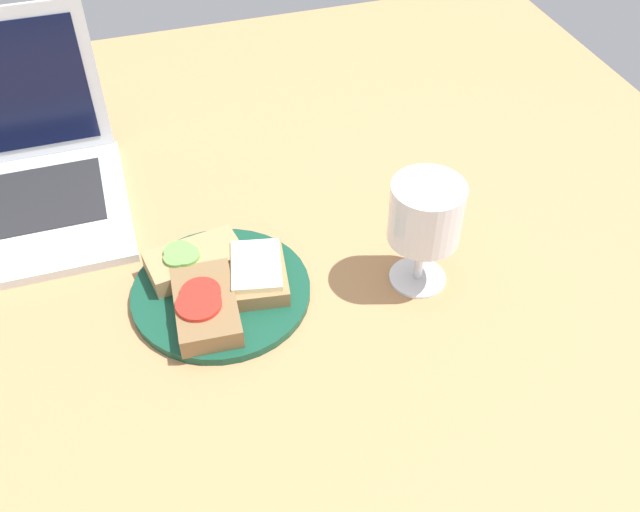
{
  "coord_description": "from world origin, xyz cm",
  "views": [
    {
      "loc": [
        -12.26,
        -59.07,
        65.76
      ],
      "look_at": [
        5.76,
        -2.12,
        8.0
      ],
      "focal_mm": 40.0,
      "sensor_mm": 36.0,
      "label": 1
    }
  ],
  "objects_px": {
    "plate": "(221,289)",
    "sandwich_with_cucumber": "(194,260)",
    "sandwich_with_cheese": "(256,271)",
    "wine_glass": "(426,216)",
    "sandwich_with_tomato": "(205,305)"
  },
  "relations": [
    {
      "from": "sandwich_with_cucumber",
      "to": "sandwich_with_tomato",
      "type": "relative_size",
      "value": 1.0
    },
    {
      "from": "sandwich_with_cucumber",
      "to": "wine_glass",
      "type": "xyz_separation_m",
      "value": [
        0.26,
        -0.09,
        0.08
      ]
    },
    {
      "from": "plate",
      "to": "sandwich_with_cheese",
      "type": "distance_m",
      "value": 0.05
    },
    {
      "from": "sandwich_with_cheese",
      "to": "wine_glass",
      "type": "height_order",
      "value": "wine_glass"
    },
    {
      "from": "plate",
      "to": "sandwich_with_cucumber",
      "type": "relative_size",
      "value": 1.74
    },
    {
      "from": "sandwich_with_cucumber",
      "to": "sandwich_with_tomato",
      "type": "distance_m",
      "value": 0.08
    },
    {
      "from": "plate",
      "to": "wine_glass",
      "type": "distance_m",
      "value": 0.26
    },
    {
      "from": "sandwich_with_cheese",
      "to": "wine_glass",
      "type": "distance_m",
      "value": 0.21
    },
    {
      "from": "sandwich_with_tomato",
      "to": "wine_glass",
      "type": "bearing_deg",
      "value": -2.52
    },
    {
      "from": "wine_glass",
      "to": "sandwich_with_cucumber",
      "type": "bearing_deg",
      "value": 160.92
    },
    {
      "from": "sandwich_with_cheese",
      "to": "sandwich_with_tomato",
      "type": "height_order",
      "value": "sandwich_with_tomato"
    },
    {
      "from": "sandwich_with_cucumber",
      "to": "wine_glass",
      "type": "distance_m",
      "value": 0.28
    },
    {
      "from": "sandwich_with_cheese",
      "to": "wine_glass",
      "type": "xyz_separation_m",
      "value": [
        0.19,
        -0.05,
        0.08
      ]
    },
    {
      "from": "sandwich_with_cucumber",
      "to": "sandwich_with_tomato",
      "type": "xyz_separation_m",
      "value": [
        -0.0,
        -0.08,
        0.0
      ]
    },
    {
      "from": "sandwich_with_cheese",
      "to": "sandwich_with_cucumber",
      "type": "distance_m",
      "value": 0.08
    }
  ]
}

